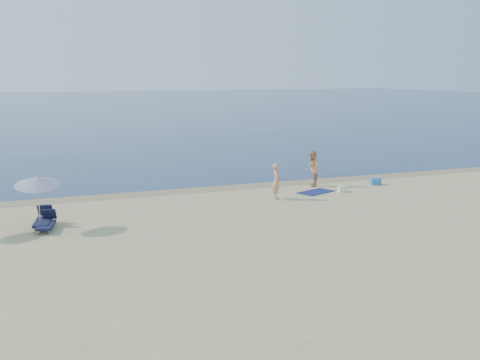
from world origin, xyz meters
name	(u,v)px	position (x,y,z in m)	size (l,w,h in m)	color
sea	(62,106)	(0.00, 100.00, 0.00)	(240.00, 160.00, 0.01)	#0C1E48
wet_sand_strip	(218,188)	(0.00, 19.40, 0.00)	(240.00, 1.60, 0.00)	#847254
person_left	(276,181)	(1.66, 15.98, 0.83)	(0.61, 0.40, 1.66)	tan
person_right	(312,169)	(4.67, 18.16, 0.91)	(0.89, 0.69, 1.82)	tan
beach_towel	(316,192)	(4.09, 16.68, 0.02)	(1.83, 1.01, 0.03)	#101551
white_bag	(342,189)	(5.31, 16.29, 0.15)	(0.34, 0.29, 0.29)	silver
blue_cooler	(376,181)	(7.94, 17.31, 0.18)	(0.50, 0.36, 0.36)	#2171B7
umbrella_near	(37,181)	(-8.80, 14.23, 1.82)	(1.78, 1.80, 2.15)	silver
lounger_left	(47,223)	(-8.56, 14.12, 0.25)	(0.88, 1.63, 0.69)	#131735
lounger_right	(43,220)	(-8.65, 14.62, 0.27)	(0.88, 1.76, 0.74)	#15183B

